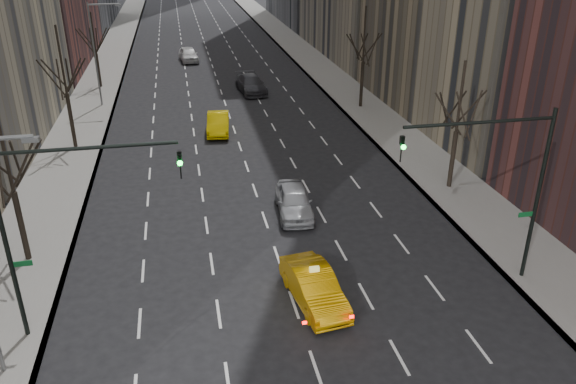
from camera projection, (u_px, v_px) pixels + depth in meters
sidewalk_left at (113, 53)px, 73.62m from camera, size 4.50×320.00×0.15m
sidewalk_right at (296, 47)px, 77.91m from camera, size 4.50×320.00×0.15m
tree_lw_b at (14, 192)px, 25.88m from camera, size 3.36×3.50×7.82m
tree_lw_c at (67, 95)px, 39.98m from camera, size 3.36×3.50×8.74m
tree_lw_d at (96, 53)px, 56.18m from camera, size 3.36×3.50×7.36m
tree_rw_b at (456, 132)px, 33.65m from camera, size 3.36×3.50×7.82m
tree_rw_c at (363, 63)px, 49.52m from camera, size 3.36×3.50×8.74m
traffic_mast_left at (49, 210)px, 20.30m from camera, size 6.69×0.39×8.00m
traffic_mast_right at (507, 172)px, 23.50m from camera, size 6.69×0.39×8.00m
streetlight_far at (98, 44)px, 49.29m from camera, size 2.83×0.22×9.00m
taxi_sedan at (314, 287)px, 24.08m from camera, size 2.30×4.93×1.56m
silver_sedan_ahead at (294, 201)px, 31.67m from camera, size 2.29×4.88×1.61m
far_taxi at (218, 123)px, 44.54m from camera, size 2.15×4.93×1.58m
far_suv_grey at (251, 84)px, 55.69m from camera, size 2.90×5.96×1.67m
far_car_white at (189, 54)px, 69.02m from camera, size 2.52×5.18×1.70m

